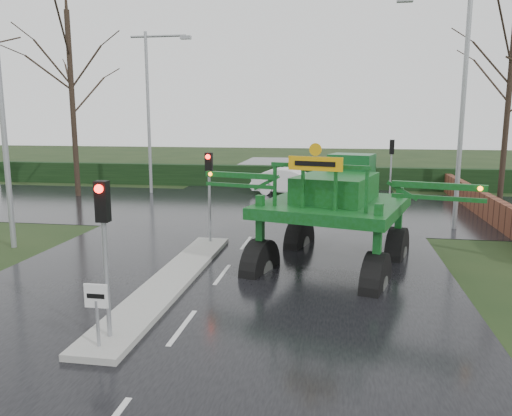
% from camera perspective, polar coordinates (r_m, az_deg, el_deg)
% --- Properties ---
extents(ground, '(140.00, 140.00, 0.00)m').
position_cam_1_polar(ground, '(11.97, -8.40, -13.42)').
color(ground, black).
rests_on(ground, ground).
extents(road_main, '(14.00, 80.00, 0.02)m').
position_cam_1_polar(road_main, '(21.25, -0.14, -2.74)').
color(road_main, black).
rests_on(road_main, ground).
extents(road_cross, '(80.00, 12.00, 0.02)m').
position_cam_1_polar(road_cross, '(27.06, 1.98, 0.09)').
color(road_cross, black).
rests_on(road_cross, ground).
extents(median_island, '(1.20, 10.00, 0.16)m').
position_cam_1_polar(median_island, '(14.99, -9.66, -8.17)').
color(median_island, gray).
rests_on(median_island, ground).
extents(hedge_row, '(44.00, 0.90, 1.50)m').
position_cam_1_polar(hedge_row, '(34.82, 3.72, 3.59)').
color(hedge_row, black).
rests_on(hedge_row, ground).
extents(brick_wall, '(0.40, 20.00, 1.20)m').
position_cam_1_polar(brick_wall, '(27.65, 24.11, 0.66)').
color(brick_wall, '#592D1E').
rests_on(brick_wall, ground).
extents(keep_left_sign, '(0.50, 0.07, 1.35)m').
position_cam_1_polar(keep_left_sign, '(10.77, -17.76, -10.51)').
color(keep_left_sign, gray).
rests_on(keep_left_sign, ground).
extents(traffic_signal_near, '(0.26, 0.33, 3.52)m').
position_cam_1_polar(traffic_signal_near, '(10.77, -17.02, -1.97)').
color(traffic_signal_near, gray).
rests_on(traffic_signal_near, ground).
extents(traffic_signal_mid, '(0.26, 0.33, 3.52)m').
position_cam_1_polar(traffic_signal_mid, '(18.65, -5.39, 3.46)').
color(traffic_signal_mid, gray).
rests_on(traffic_signal_mid, ground).
extents(traffic_signal_far, '(0.26, 0.33, 3.52)m').
position_cam_1_polar(traffic_signal_far, '(30.65, 15.22, 5.80)').
color(traffic_signal_far, gray).
rests_on(traffic_signal_far, ground).
extents(street_light_left_near, '(3.85, 0.30, 10.00)m').
position_cam_1_polar(street_light_left_near, '(20.17, -26.55, 12.63)').
color(street_light_left_near, gray).
rests_on(street_light_left_near, ground).
extents(street_light_right, '(3.85, 0.30, 10.00)m').
position_cam_1_polar(street_light_right, '(22.94, 21.93, 12.55)').
color(street_light_right, gray).
rests_on(street_light_right, ground).
extents(street_light_left_far, '(3.85, 0.30, 10.00)m').
position_cam_1_polar(street_light_left_far, '(32.59, -11.75, 12.17)').
color(street_light_left_far, gray).
rests_on(street_light_left_far, ground).
extents(tree_left_far, '(7.70, 7.70, 13.26)m').
position_cam_1_polar(tree_left_far, '(32.67, -20.41, 13.79)').
color(tree_left_far, black).
rests_on(tree_left_far, ground).
extents(tree_right_far, '(7.00, 7.00, 12.05)m').
position_cam_1_polar(tree_right_far, '(32.87, 26.99, 12.16)').
color(tree_right_far, black).
rests_on(tree_right_far, ground).
extents(crop_sprayer, '(8.83, 6.58, 5.09)m').
position_cam_1_polar(crop_sprayer, '(15.63, 0.84, 1.51)').
color(crop_sprayer, black).
rests_on(crop_sprayer, ground).
extents(white_sedan, '(5.19, 2.38, 1.65)m').
position_cam_1_polar(white_sedan, '(31.53, 4.09, 1.51)').
color(white_sedan, white).
rests_on(white_sedan, ground).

